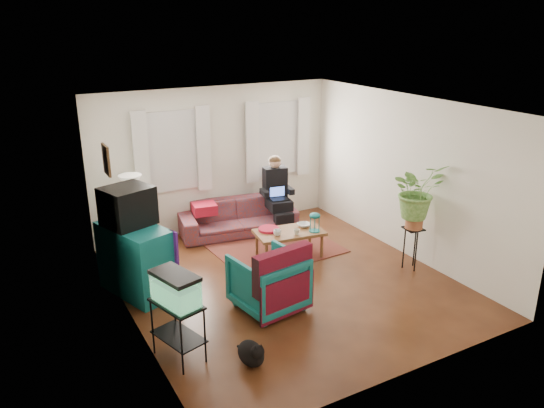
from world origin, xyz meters
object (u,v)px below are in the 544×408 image
dresser (136,260)px  coffee_table (289,244)px  armchair (268,279)px  side_table (135,233)px  plant_stand (412,248)px  sofa (238,212)px  aquarium_stand (178,331)px

dresser → coffee_table: bearing=-19.5°
armchair → coffee_table: (1.07, 1.25, -0.20)m
side_table → dresser: size_ratio=0.64×
armchair → plant_stand: bearing=170.8°
dresser → sofa: bearing=11.7°
sofa → side_table: (-1.86, 0.01, -0.05)m
sofa → dresser: (-2.20, -1.30, 0.10)m
sofa → coffee_table: (0.29, -1.33, -0.18)m
armchair → coffee_table: 1.66m
side_table → plant_stand: (3.59, -2.62, -0.02)m
coffee_table → plant_stand: (1.44, -1.28, 0.11)m
side_table → plant_stand: size_ratio=1.05×
plant_stand → dresser: bearing=161.6°
coffee_table → side_table: bearing=156.2°
dresser → aquarium_stand: bearing=-109.3°
dresser → armchair: 1.91m
armchair → coffee_table: bearing=-139.1°
coffee_table → dresser: bearing=-172.4°
sofa → coffee_table: size_ratio=1.90×
dresser → coffee_table: size_ratio=1.02×
aquarium_stand → coffee_table: 3.05m
plant_stand → aquarium_stand: bearing=-173.3°
sofa → dresser: 2.56m
dresser → plant_stand: dresser is taller
sofa → armchair: 2.69m
aquarium_stand → armchair: bearing=2.6°
sofa → aquarium_stand: bearing=-116.0°
armchair → side_table: bearing=-75.8°
coffee_table → plant_stand: 1.93m
side_table → sofa: bearing=-0.4°
dresser → coffee_table: 2.50m
side_table → coffee_table: side_table is taller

